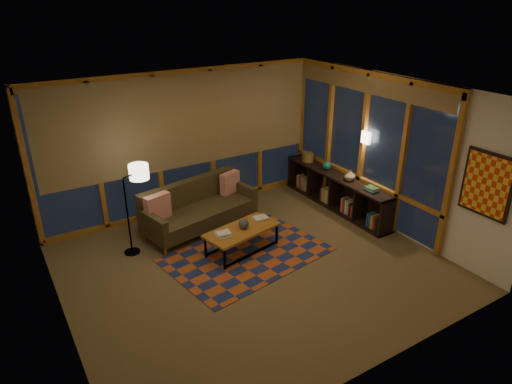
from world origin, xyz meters
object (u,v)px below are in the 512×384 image
coffee_table (242,240)px  floor_lamp (127,213)px  bookshelf (336,191)px  sofa (200,208)px

coffee_table → floor_lamp: (-1.56, 0.91, 0.51)m
coffee_table → bookshelf: size_ratio=0.45×
sofa → bookshelf: 2.72m
sofa → coffee_table: size_ratio=1.64×
coffee_table → bookshelf: (2.42, 0.47, 0.13)m
sofa → floor_lamp: (-1.32, -0.15, 0.30)m
floor_lamp → bookshelf: floor_lamp is taller
sofa → coffee_table: (0.24, -1.06, -0.21)m
sofa → bookshelf: (2.66, -0.59, -0.08)m
floor_lamp → bookshelf: 4.02m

